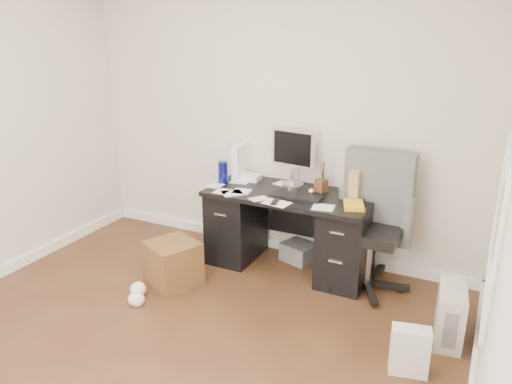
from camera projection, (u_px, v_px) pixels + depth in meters
ground at (157, 357)px, 3.48m from camera, size 4.00×4.00×0.00m
room_shell at (146, 122)px, 2.95m from camera, size 4.02×4.02×2.71m
desk at (289, 228)px, 4.62m from camera, size 1.50×0.70×0.75m
loose_papers at (267, 191)px, 4.55m from camera, size 1.10×0.60×0.00m
lcd_monitor at (293, 157)px, 4.62m from camera, size 0.46×0.30×0.55m
keyboard at (296, 197)px, 4.37m from camera, size 0.45×0.16×0.03m
computer_mouse at (311, 192)px, 4.44m from camera, size 0.06×0.06×0.06m
travel_mug at (223, 172)px, 4.76m from camera, size 0.10×0.10×0.21m
white_binder at (240, 161)px, 4.89m from camera, size 0.16×0.30×0.34m
magazine_file at (358, 183)px, 4.33m from camera, size 0.14×0.24×0.27m
pen_cup at (322, 177)px, 4.50m from camera, size 0.15×0.15×0.27m
yellow_book at (354, 205)px, 4.15m from camera, size 0.23×0.26×0.04m
paper_remote at (277, 202)px, 4.25m from camera, size 0.25×0.21×0.02m
office_chair at (371, 224)px, 4.21m from camera, size 0.70×0.70×1.20m
pc_tower at (450, 315)px, 3.61m from camera, size 0.23×0.44×0.42m
shopping_bag at (410, 351)px, 3.27m from camera, size 0.28×0.23×0.34m
wicker_basket at (173, 263)px, 4.39m from camera, size 0.53×0.53×0.40m
desk_printer at (299, 252)px, 4.85m from camera, size 0.37×0.33×0.18m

